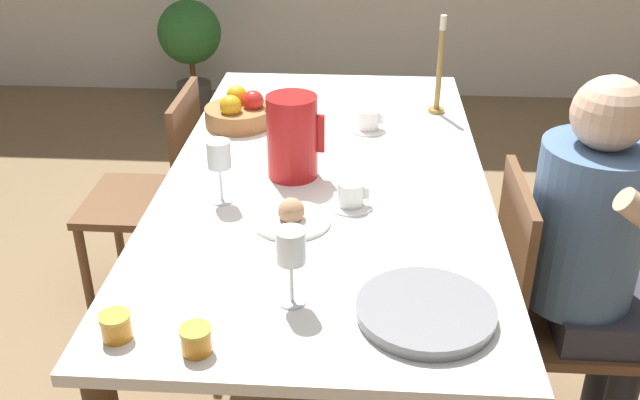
% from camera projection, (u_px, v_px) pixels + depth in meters
% --- Properties ---
extents(ground_plane, '(20.00, 20.00, 0.00)m').
position_uv_depth(ground_plane, '(325.00, 370.00, 2.50)').
color(ground_plane, '#7F6647').
extents(dining_table, '(0.94, 1.85, 0.77)m').
position_uv_depth(dining_table, '(326.00, 201.00, 2.18)').
color(dining_table, white).
rests_on(dining_table, ground_plane).
extents(chair_person_side, '(0.42, 0.42, 0.85)m').
position_uv_depth(chair_person_side, '(550.00, 309.00, 2.06)').
color(chair_person_side, brown).
rests_on(chair_person_side, ground_plane).
extents(chair_opposite, '(0.42, 0.42, 0.85)m').
position_uv_depth(chair_opposite, '(158.00, 192.00, 2.70)').
color(chair_opposite, brown).
rests_on(chair_opposite, ground_plane).
extents(person_seated, '(0.39, 0.41, 1.16)m').
position_uv_depth(person_seated, '(596.00, 247.00, 1.92)').
color(person_seated, '#33333D').
rests_on(person_seated, ground_plane).
extents(red_pitcher, '(0.17, 0.15, 0.25)m').
position_uv_depth(red_pitcher, '(292.00, 137.00, 2.06)').
color(red_pitcher, red).
rests_on(red_pitcher, dining_table).
extents(wine_glass_water, '(0.06, 0.06, 0.18)m').
position_uv_depth(wine_glass_water, '(219.00, 158.00, 1.91)').
color(wine_glass_water, white).
rests_on(wine_glass_water, dining_table).
extents(wine_glass_juice, '(0.06, 0.06, 0.18)m').
position_uv_depth(wine_glass_juice, '(291.00, 251.00, 1.49)').
color(wine_glass_juice, white).
rests_on(wine_glass_juice, dining_table).
extents(teacup_near_person, '(0.12, 0.12, 0.07)m').
position_uv_depth(teacup_near_person, '(351.00, 196.00, 1.93)').
color(teacup_near_person, white).
rests_on(teacup_near_person, dining_table).
extents(teacup_across, '(0.12, 0.12, 0.07)m').
position_uv_depth(teacup_across, '(368.00, 122.00, 2.41)').
color(teacup_across, white).
rests_on(teacup_across, dining_table).
extents(serving_tray, '(0.30, 0.30, 0.03)m').
position_uv_depth(serving_tray, '(426.00, 311.00, 1.50)').
color(serving_tray, gray).
rests_on(serving_tray, dining_table).
extents(bread_plate, '(0.21, 0.21, 0.07)m').
position_uv_depth(bread_plate, '(291.00, 217.00, 1.86)').
color(bread_plate, white).
rests_on(bread_plate, dining_table).
extents(jam_jar_amber, '(0.06, 0.06, 0.06)m').
position_uv_depth(jam_jar_amber, '(116.00, 325.00, 1.44)').
color(jam_jar_amber, '#C67A1E').
rests_on(jam_jar_amber, dining_table).
extents(jam_jar_red, '(0.06, 0.06, 0.06)m').
position_uv_depth(jam_jar_red, '(196.00, 339.00, 1.40)').
color(jam_jar_red, '#C67A1E').
rests_on(jam_jar_red, dining_table).
extents(fruit_bowl, '(0.23, 0.23, 0.12)m').
position_uv_depth(fruit_bowl, '(239.00, 112.00, 2.44)').
color(fruit_bowl, '#9E6B3D').
rests_on(fruit_bowl, dining_table).
extents(candlestick_tall, '(0.06, 0.06, 0.35)m').
position_uv_depth(candlestick_tall, '(439.00, 75.00, 2.51)').
color(candlestick_tall, olive).
rests_on(candlestick_tall, dining_table).
extents(potted_plant, '(0.40, 0.40, 0.72)m').
position_uv_depth(potted_plant, '(190.00, 41.00, 4.53)').
color(potted_plant, '#4C4742').
rests_on(potted_plant, ground_plane).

